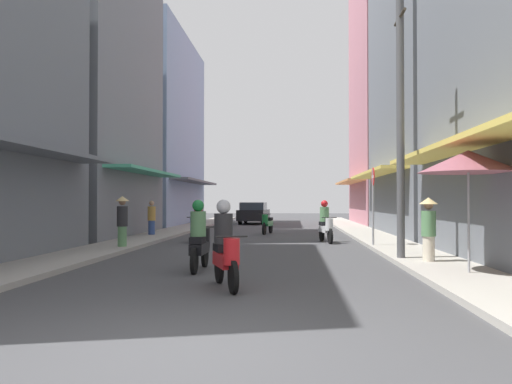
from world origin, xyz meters
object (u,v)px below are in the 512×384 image
motorbike_red (225,248)px  motorbike_white (326,224)px  motorbike_black (200,239)px  pedestrian_far (429,227)px  pedestrian_midway (152,219)px  vendor_umbrella (468,162)px  motorbike_green (267,223)px  utility_pole (400,125)px  motorbike_blue (197,223)px  street_sign_no_entry (373,196)px  pedestrian_foreground (122,220)px  parked_car (254,213)px

motorbike_red → motorbike_white: 10.85m
motorbike_black → pedestrian_far: (5.30, 1.16, 0.22)m
motorbike_black → pedestrian_midway: bearing=110.2°
pedestrian_far → vendor_umbrella: (0.29, -1.98, 1.42)m
pedestrian_far → motorbike_black: bearing=-167.7°
motorbike_green → utility_pole: (3.90, -11.25, 2.99)m
motorbike_blue → utility_pole: (6.33, -6.34, 2.79)m
motorbike_blue → street_sign_no_entry: (6.23, -2.38, 1.01)m
motorbike_red → utility_pole: bearing=47.1°
motorbike_green → street_sign_no_entry: (3.80, -7.29, 1.21)m
motorbike_blue → motorbike_white: bearing=-0.1°
pedestrian_far → vendor_umbrella: 2.46m
motorbike_white → vendor_umbrella: vendor_umbrella is taller
pedestrian_foreground → utility_pole: size_ratio=0.25×
pedestrian_far → motorbike_blue: bearing=133.8°
motorbike_black → motorbike_blue: bearing=100.4°
motorbike_blue → utility_pole: utility_pole is taller
pedestrian_far → motorbike_red: bearing=-142.0°
street_sign_no_entry → motorbike_blue: bearing=159.1°
motorbike_white → street_sign_no_entry: bearing=-59.5°
motorbike_black → pedestrian_midway: (-3.92, 10.64, 0.08)m
motorbike_blue → motorbike_green: motorbike_blue is taller
utility_pole → motorbike_green: bearing=109.1°
motorbike_black → parked_car: size_ratio=0.43×
motorbike_blue → parked_car: motorbike_blue is taller
pedestrian_midway → pedestrian_far: (9.22, -9.49, 0.14)m
motorbike_blue → utility_pole: 9.38m
parked_car → pedestrian_midway: 14.07m
parked_car → pedestrian_foreground: bearing=-98.0°
motorbike_green → motorbike_black: 13.21m
parked_car → pedestrian_foreground: pedestrian_foreground is taller
motorbike_black → pedestrian_foreground: pedestrian_foreground is taller
motorbike_green → utility_pole: utility_pole is taller
motorbike_white → pedestrian_midway: (-7.23, 2.38, 0.08)m
pedestrian_midway → street_sign_no_entry: street_sign_no_entry is taller
pedestrian_far → street_sign_no_entry: size_ratio=0.62×
pedestrian_foreground → motorbike_black: bearing=-55.1°
motorbike_blue → motorbike_black: size_ratio=1.00×
motorbike_green → street_sign_no_entry: street_sign_no_entry is taller
vendor_umbrella → street_sign_no_entry: size_ratio=0.97×
motorbike_blue → street_sign_no_entry: bearing=-20.9°
motorbike_white → motorbike_green: bearing=116.1°
motorbike_green → motorbike_black: bearing=-93.9°
motorbike_green → utility_pole: 12.27m
motorbike_red → motorbike_green: (0.04, 15.48, -0.20)m
motorbike_black → vendor_umbrella: size_ratio=0.70×
street_sign_no_entry → motorbike_green: bearing=117.5°
motorbike_white → street_sign_no_entry: 2.93m
motorbike_blue → pedestrian_midway: size_ratio=1.15×
motorbike_green → pedestrian_midway: (-4.83, -2.53, 0.28)m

